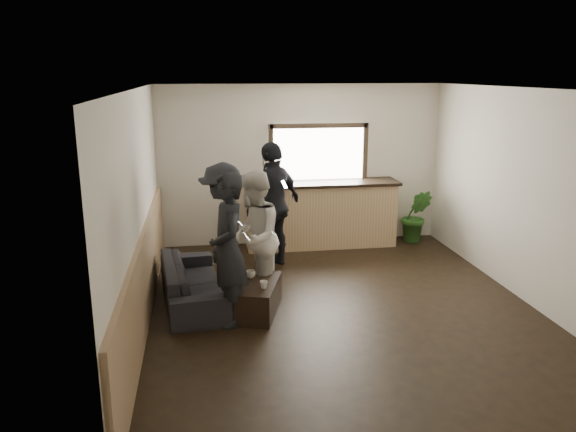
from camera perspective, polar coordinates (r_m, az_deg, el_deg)
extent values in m
cube|color=black|center=(7.50, 5.35, -9.17)|extent=(5.00, 6.00, 0.01)
cube|color=silver|center=(6.88, 5.91, 12.73)|extent=(5.00, 6.00, 0.01)
cube|color=beige|center=(9.94, 1.32, 5.20)|extent=(5.00, 0.01, 2.80)
cube|color=beige|center=(4.35, 15.52, -7.68)|extent=(5.00, 0.01, 2.80)
cube|color=beige|center=(6.89, -14.98, 0.53)|extent=(0.01, 6.00, 2.80)
cube|color=beige|center=(8.05, 23.14, 1.83)|extent=(0.01, 6.00, 2.80)
cube|color=#A3805C|center=(7.13, -14.29, -6.11)|extent=(0.06, 5.90, 1.10)
cube|color=tan|center=(9.86, 3.34, 0.06)|extent=(2.60, 0.60, 1.10)
cube|color=black|center=(9.74, 3.39, 3.34)|extent=(2.70, 0.68, 0.05)
cube|color=white|center=(9.93, 3.09, 6.34)|extent=(1.60, 0.06, 0.90)
cube|color=#3F3326|center=(9.84, 3.16, 9.14)|extent=(1.72, 0.08, 0.08)
cube|color=#3F3326|center=(9.76, -1.74, 6.22)|extent=(0.08, 0.08, 1.06)
cube|color=#3F3326|center=(10.10, 7.82, 6.37)|extent=(0.08, 0.08, 1.06)
imported|color=black|center=(7.65, -9.65, -6.62)|extent=(0.95, 1.96, 0.55)
cube|color=black|center=(7.23, -3.25, -8.29)|extent=(0.76, 1.03, 0.41)
imported|color=silver|center=(7.31, -3.84, -5.92)|extent=(0.15, 0.15, 0.10)
imported|color=silver|center=(6.97, -2.48, -6.99)|extent=(0.14, 0.14, 0.09)
imported|color=#2D6623|center=(10.36, 12.88, 0.02)|extent=(0.63, 0.56, 0.96)
imported|color=black|center=(6.76, -6.11, -3.42)|extent=(0.53, 0.73, 1.87)
cube|color=black|center=(6.75, -4.31, -2.01)|extent=(0.10, 0.08, 0.12)
cube|color=white|center=(6.74, -4.31, -1.99)|extent=(0.08, 0.07, 0.11)
imported|color=beige|center=(7.37, -3.50, -2.21)|extent=(0.83, 0.98, 1.78)
cube|color=black|center=(7.32, -1.80, -1.30)|extent=(0.10, 0.09, 0.12)
cube|color=white|center=(7.31, -1.79, -1.28)|extent=(0.09, 0.08, 0.11)
imported|color=black|center=(7.86, -6.53, -1.13)|extent=(0.86, 1.26, 1.80)
cube|color=black|center=(7.81, -4.95, -0.60)|extent=(0.10, 0.09, 0.12)
cube|color=white|center=(7.81, -4.95, -0.58)|extent=(0.09, 0.08, 0.11)
imported|color=black|center=(8.73, -1.49, 1.13)|extent=(1.18, 1.13, 1.97)
cube|color=black|center=(8.52, -0.38, 3.21)|extent=(0.11, 0.12, 0.12)
cube|color=white|center=(8.51, -0.38, 3.23)|extent=(0.10, 0.10, 0.11)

